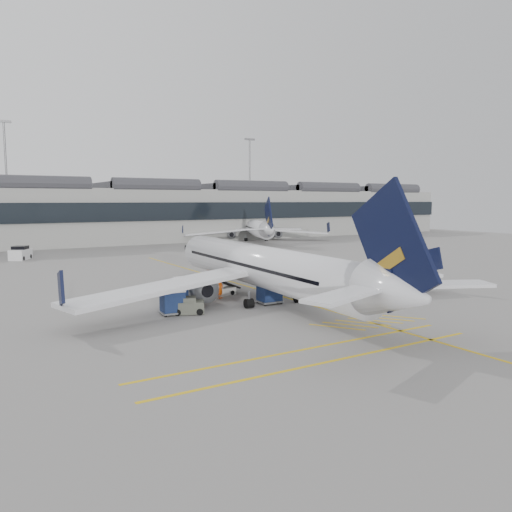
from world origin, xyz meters
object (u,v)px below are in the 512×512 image
ramp_agent_b (198,292)px  ramp_agent_a (220,288)px  belt_loader (215,290)px  pushback_tug (189,306)px  airliner_main (264,268)px  baggage_cart_a (269,291)px

ramp_agent_b → ramp_agent_a: bearing=-167.7°
belt_loader → pushback_tug: (-4.98, -5.37, 0.04)m
pushback_tug → ramp_agent_a: bearing=63.9°
airliner_main → baggage_cart_a: 2.14m
airliner_main → ramp_agent_b: size_ratio=21.20×
airliner_main → baggage_cart_a: airliner_main is taller
ramp_agent_b → pushback_tug: 4.41m
ramp_agent_a → pushback_tug: size_ratio=0.67×
baggage_cart_a → pushback_tug: size_ratio=0.74×
airliner_main → pushback_tug: bearing=-169.4°
airliner_main → baggage_cart_a: bearing=-94.1°
baggage_cart_a → pushback_tug: baggage_cart_a is taller
baggage_cart_a → ramp_agent_b: 6.14m
belt_loader → baggage_cart_a: size_ratio=2.32×
airliner_main → belt_loader: bearing=123.3°
airliner_main → ramp_agent_a: airliner_main is taller
airliner_main → pushback_tug: airliner_main is taller
airliner_main → ramp_agent_a: bearing=132.9°
pushback_tug → belt_loader: bearing=70.8°
baggage_cart_a → ramp_agent_b: (-4.92, 3.68, -0.18)m
airliner_main → baggage_cart_a: size_ratio=18.89×
belt_loader → baggage_cart_a: 5.96m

